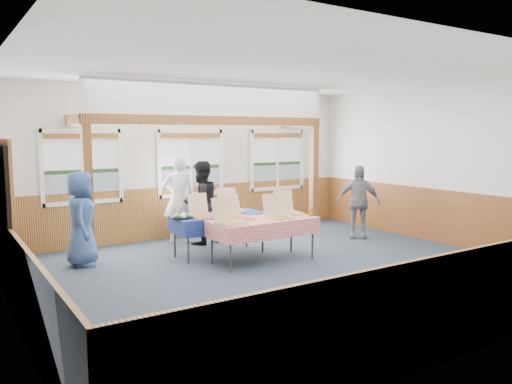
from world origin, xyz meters
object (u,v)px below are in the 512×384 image
woman_black (201,203)px  woman_white (179,199)px  person_grey (358,202)px  table_left (219,218)px  table_right (263,222)px  man_blue (81,219)px

woman_black → woman_white: bearing=-55.7°
person_grey → woman_white: bearing=-162.0°
table_left → table_right: same height
woman_white → person_grey: 3.80m
woman_white → man_blue: size_ratio=1.12×
table_left → man_blue: (-2.32, 0.62, 0.11)m
table_right → woman_white: bearing=110.3°
woman_white → person_grey: size_ratio=1.15×
woman_black → table_right: bearing=85.6°
person_grey → table_left: bearing=-141.6°
table_right → man_blue: (-2.74, 1.46, 0.11)m
table_left → person_grey: (3.23, -0.28, 0.09)m
man_blue → table_left: bearing=-88.2°
table_left → woman_black: woman_black is taller
woman_white → woman_black: size_ratio=1.07×
table_right → woman_white: woman_white is taller
woman_white → woman_black: (0.35, -0.32, -0.06)m
table_right → man_blue: size_ratio=1.20×
table_left → table_right: bearing=-77.5°
woman_white → man_blue: bearing=39.6°
woman_white → woman_black: woman_white is taller
woman_white → person_grey: woman_white is taller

